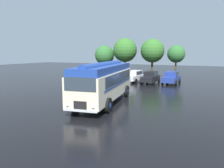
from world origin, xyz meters
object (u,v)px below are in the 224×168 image
object	(u,v)px
vintage_bus	(104,81)
car_mid_right	(171,78)
car_near_left	(134,76)
car_mid_left	(151,77)
box_van	(116,72)

from	to	relation	value
vintage_bus	car_mid_right	distance (m)	14.39
car_near_left	car_mid_left	size ratio (longest dim) A/B	1.04
car_mid_left	vintage_bus	bearing A→B (deg)	-91.64
vintage_bus	box_van	world-z (taller)	vintage_bus
car_mid_right	car_near_left	bearing A→B (deg)	-176.64
car_mid_left	car_mid_right	world-z (taller)	same
car_mid_left	box_van	bearing A→B (deg)	173.53
vintage_bus	car_near_left	size ratio (longest dim) A/B	2.37
car_near_left	box_van	size ratio (longest dim) A/B	0.75
car_near_left	box_van	bearing A→B (deg)	176.48
car_mid_left	box_van	distance (m)	5.63
car_mid_right	box_van	xyz separation A→B (m)	(-8.29, -0.12, 0.52)
car_mid_left	car_mid_right	distance (m)	2.83
vintage_bus	car_mid_right	xyz separation A→B (m)	(3.11, 14.01, -1.05)
car_near_left	box_van	distance (m)	3.08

